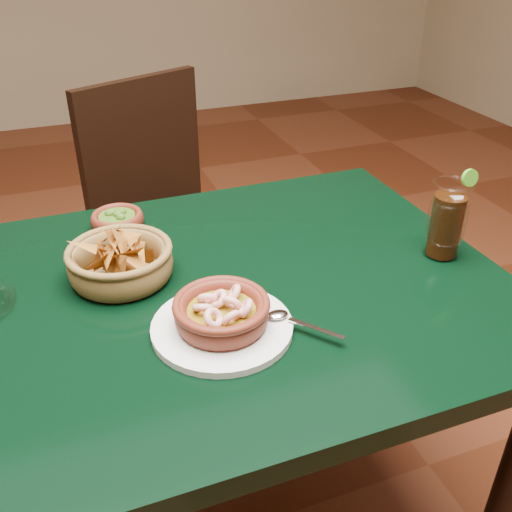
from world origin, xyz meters
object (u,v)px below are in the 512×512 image
object	(u,v)px
dining_table	(182,337)
cola_drink	(447,220)
dining_chair	(173,225)
chip_basket	(120,262)
shrimp_plate	(222,316)

from	to	relation	value
dining_table	cola_drink	size ratio (longest dim) A/B	6.83
dining_chair	cola_drink	distance (m)	0.90
dining_chair	cola_drink	world-z (taller)	dining_chair
dining_table	cola_drink	xyz separation A→B (m)	(0.52, -0.05, 0.17)
chip_basket	dining_table	bearing A→B (deg)	-45.86
dining_chair	shrimp_plate	bearing A→B (deg)	-96.81
shrimp_plate	chip_basket	world-z (taller)	chip_basket
dining_table	shrimp_plate	world-z (taller)	shrimp_plate
dining_chair	shrimp_plate	xyz separation A→B (m)	(-0.10, -0.83, 0.27)
dining_table	chip_basket	xyz separation A→B (m)	(-0.08, 0.09, 0.13)
dining_chair	cola_drink	size ratio (longest dim) A/B	5.32
dining_chair	chip_basket	distance (m)	0.71
dining_table	chip_basket	world-z (taller)	chip_basket
dining_table	shrimp_plate	xyz separation A→B (m)	(0.04, -0.13, 0.13)
chip_basket	cola_drink	xyz separation A→B (m)	(0.60, -0.14, 0.04)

